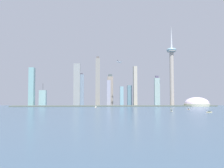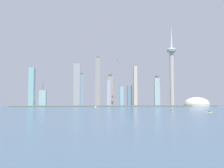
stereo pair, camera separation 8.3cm
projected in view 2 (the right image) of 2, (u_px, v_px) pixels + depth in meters
The scene contains 22 objects.
ground_plane at pixel (141, 120), 369.66m from camera, with size 6000.00×6000.00×0.00m, color #415A72.
waterfront_pier at pixel (115, 106), 883.76m from camera, with size 743.43×46.90×3.86m, color #556056.
observation_tower at pixel (172, 67), 910.64m from camera, with size 36.93×36.93×304.18m.
stadium_dome at pixel (197, 104), 912.50m from camera, with size 94.30×94.30×48.13m.
skyscraper_0 at pixel (157, 91), 979.62m from camera, with size 21.07×13.67×120.24m.
skyscraper_1 at pixel (122, 96), 942.67m from camera, with size 13.02×19.00×74.91m.
skyscraper_2 at pixel (98, 82), 916.55m from camera, with size 16.53×19.45×187.77m.
skyscraper_3 at pixel (134, 94), 1007.05m from camera, with size 14.50×16.09×110.85m.
skyscraper_4 at pixel (135, 86), 921.09m from camera, with size 13.23×22.36×150.76m.
skyscraper_5 at pixel (32, 87), 893.23m from camera, with size 18.63×25.48×142.48m.
skyscraper_6 at pixel (81, 90), 988.36m from camera, with size 23.21×13.01×131.84m.
skyscraper_7 at pixel (77, 85), 956.87m from camera, with size 25.39×15.71×166.14m.
skyscraper_8 at pixel (43, 98), 937.90m from camera, with size 25.92×21.78×87.38m.
skyscraper_9 at pixel (110, 91), 966.98m from camera, with size 23.12×14.80×125.17m.
skyscraper_10 at pixel (129, 96), 958.70m from camera, with size 15.96×23.88×80.30m.
skyscraper_11 at pixel (109, 93), 912.66m from camera, with size 13.70×13.26×97.69m.
boat_0 at pixel (189, 109), 654.42m from camera, with size 6.48×7.05×7.82m.
boat_1 at pixel (96, 107), 809.95m from camera, with size 7.22×14.79×8.21m.
boat_2 at pixel (209, 112), 536.86m from camera, with size 16.78×14.85×3.60m.
boat_3 at pixel (171, 111), 581.35m from camera, with size 3.93×6.44×3.55m.
channel_buoy_0 at pixel (171, 109), 693.86m from camera, with size 1.27×1.27×2.75m, color yellow.
airplane at pixel (119, 62), 883.21m from camera, with size 22.42×25.78×8.10m.
Camera 2 is at (-65.79, -368.75, 34.75)m, focal length 39.01 mm.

